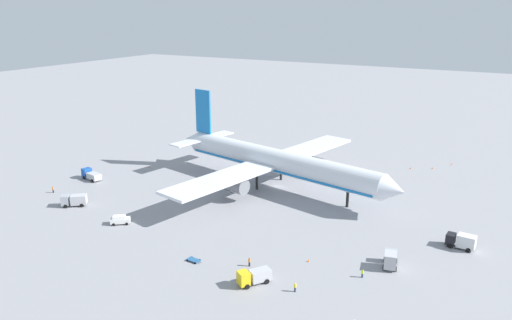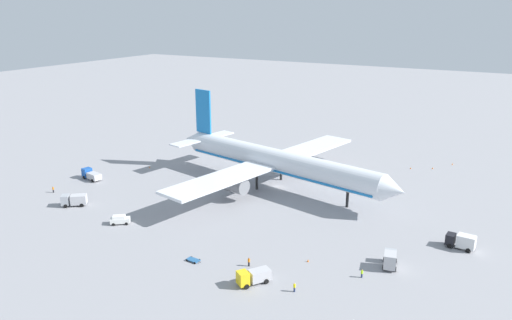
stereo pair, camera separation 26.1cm
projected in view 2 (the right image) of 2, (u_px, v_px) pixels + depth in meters
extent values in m
plane|color=gray|center=(278.00, 187.00, 134.62)|extent=(600.00, 600.00, 0.00)
cylinder|color=silver|center=(278.00, 161.00, 132.51)|extent=(61.48, 18.98, 6.34)
cone|color=silver|center=(394.00, 190.00, 111.47)|extent=(6.25, 7.13, 6.21)
cone|color=silver|center=(193.00, 140.00, 153.96)|extent=(7.45, 7.20, 6.02)
cube|color=#1972BF|center=(203.00, 111.00, 147.88)|extent=(5.97, 1.74, 12.93)
cube|color=silver|center=(218.00, 135.00, 155.03)|extent=(6.45, 11.03, 0.36)
cube|color=silver|center=(188.00, 142.00, 146.24)|extent=(6.45, 11.03, 0.36)
cube|color=silver|center=(310.00, 148.00, 148.34)|extent=(15.37, 32.76, 0.70)
cylinder|color=slate|center=(303.00, 159.00, 144.89)|extent=(5.57, 4.24, 3.28)
cube|color=silver|center=(219.00, 180.00, 121.12)|extent=(15.37, 32.76, 0.70)
cylinder|color=slate|center=(236.00, 185.00, 124.58)|extent=(6.62, 5.16, 4.02)
cylinder|color=black|center=(347.00, 199.00, 120.42)|extent=(0.70, 0.70, 4.07)
cylinder|color=black|center=(281.00, 173.00, 139.68)|extent=(0.70, 0.70, 4.07)
cylinder|color=black|center=(257.00, 182.00, 132.26)|extent=(0.70, 0.70, 4.07)
cube|color=#1972BF|center=(278.00, 168.00, 133.02)|extent=(59.00, 18.16, 0.50)
cube|color=black|center=(451.00, 239.00, 100.86)|extent=(1.83, 2.44, 2.15)
cube|color=silver|center=(466.00, 242.00, 99.22)|extent=(3.59, 2.57, 2.56)
cube|color=black|center=(448.00, 236.00, 101.01)|extent=(0.23, 1.95, 0.95)
cylinder|color=black|center=(449.00, 246.00, 100.16)|extent=(0.92, 0.37, 0.90)
cylinder|color=black|center=(452.00, 242.00, 102.01)|extent=(0.92, 0.37, 0.90)
cylinder|color=black|center=(468.00, 251.00, 98.28)|extent=(0.92, 0.37, 0.90)
cylinder|color=black|center=(470.00, 246.00, 100.13)|extent=(0.92, 0.37, 0.90)
cube|color=#999EA5|center=(390.00, 255.00, 94.38)|extent=(2.46, 1.96, 2.07)
cube|color=#B2B2B7|center=(390.00, 260.00, 91.80)|extent=(2.82, 3.53, 2.67)
cube|color=black|center=(391.00, 251.00, 94.72)|extent=(1.81, 0.48, 0.91)
cylinder|color=black|center=(384.00, 259.00, 94.84)|extent=(0.49, 0.94, 0.90)
cylinder|color=black|center=(396.00, 261.00, 94.24)|extent=(0.49, 0.94, 0.90)
cylinder|color=black|center=(383.00, 267.00, 91.89)|extent=(0.49, 0.94, 0.90)
cylinder|color=black|center=(395.00, 269.00, 91.28)|extent=(0.49, 0.94, 0.90)
cube|color=#194CA5|center=(87.00, 172.00, 141.45)|extent=(2.44, 2.72, 2.38)
cube|color=#B2B2B7|center=(94.00, 176.00, 139.29)|extent=(4.54, 3.15, 1.67)
cube|color=black|center=(85.00, 170.00, 141.71)|extent=(0.47, 1.96, 1.05)
cylinder|color=black|center=(84.00, 177.00, 140.81)|extent=(0.94, 0.47, 0.90)
cylinder|color=black|center=(92.00, 175.00, 142.52)|extent=(0.94, 0.47, 0.90)
cylinder|color=black|center=(92.00, 181.00, 138.13)|extent=(0.94, 0.47, 0.90)
cylinder|color=black|center=(100.00, 179.00, 139.84)|extent=(0.94, 0.47, 0.90)
cube|color=#999EA5|center=(65.00, 200.00, 121.06)|extent=(2.87, 2.98, 2.39)
cube|color=#B2B2B7|center=(79.00, 199.00, 121.53)|extent=(4.34, 4.14, 2.26)
cube|color=black|center=(62.00, 198.00, 120.80)|extent=(1.31, 1.65, 1.05)
cylinder|color=black|center=(66.00, 206.00, 120.29)|extent=(0.89, 0.79, 0.90)
cylinder|color=black|center=(68.00, 203.00, 122.57)|extent=(0.89, 0.79, 0.90)
cylinder|color=black|center=(82.00, 205.00, 120.83)|extent=(0.89, 0.79, 0.90)
cylinder|color=black|center=(83.00, 202.00, 123.11)|extent=(0.89, 0.79, 0.90)
cube|color=yellow|center=(243.00, 278.00, 86.00)|extent=(2.75, 2.66, 2.32)
cube|color=#B2B2B7|center=(259.00, 275.00, 87.45)|extent=(3.81, 4.25, 1.94)
cube|color=black|center=(240.00, 276.00, 85.56)|extent=(1.52, 1.06, 1.02)
cylinder|color=black|center=(247.00, 287.00, 85.51)|extent=(0.75, 0.91, 0.90)
cylinder|color=black|center=(241.00, 281.00, 87.32)|extent=(0.75, 0.91, 0.90)
cylinder|color=black|center=(266.00, 281.00, 87.16)|extent=(0.75, 0.91, 0.90)
cylinder|color=black|center=(261.00, 276.00, 88.97)|extent=(0.75, 0.91, 0.90)
cube|color=white|center=(120.00, 220.00, 111.32)|extent=(4.52, 4.06, 1.10)
cube|color=white|center=(119.00, 217.00, 111.05)|extent=(3.19, 2.98, 0.55)
cylinder|color=black|center=(127.00, 220.00, 112.54)|extent=(0.64, 0.56, 0.64)
cylinder|color=black|center=(126.00, 224.00, 110.79)|extent=(0.64, 0.56, 0.64)
cylinder|color=black|center=(115.00, 221.00, 112.18)|extent=(0.64, 0.56, 0.64)
cylinder|color=black|center=(113.00, 225.00, 110.42)|extent=(0.64, 0.56, 0.64)
cube|color=#26598C|center=(193.00, 260.00, 95.03)|extent=(2.69, 1.58, 0.15)
cylinder|color=#333338|center=(200.00, 262.00, 94.18)|extent=(0.60, 0.12, 0.08)
cylinder|color=black|center=(200.00, 260.00, 95.09)|extent=(0.41, 0.15, 0.40)
cylinder|color=black|center=(195.00, 263.00, 93.97)|extent=(0.41, 0.15, 0.40)
cylinder|color=black|center=(192.00, 257.00, 96.13)|extent=(0.41, 0.15, 0.40)
cylinder|color=black|center=(187.00, 260.00, 95.01)|extent=(0.41, 0.15, 0.40)
cylinder|color=navy|center=(294.00, 289.00, 84.71)|extent=(0.35, 0.35, 0.85)
cylinder|color=yellow|center=(294.00, 286.00, 84.49)|extent=(0.43, 0.43, 0.64)
sphere|color=beige|center=(295.00, 283.00, 84.37)|extent=(0.23, 0.23, 0.23)
cylinder|color=black|center=(249.00, 264.00, 93.14)|extent=(0.38, 0.38, 0.87)
cylinder|color=orange|center=(249.00, 260.00, 92.92)|extent=(0.48, 0.48, 0.65)
sphere|color=#8C6647|center=(249.00, 258.00, 92.79)|extent=(0.23, 0.23, 0.23)
cylinder|color=black|center=(53.00, 191.00, 130.39)|extent=(0.33, 0.33, 0.83)
cylinder|color=orange|center=(53.00, 188.00, 130.18)|extent=(0.41, 0.41, 0.62)
sphere|color=#8C6647|center=(53.00, 187.00, 130.06)|extent=(0.22, 0.22, 0.22)
cylinder|color=navy|center=(362.00, 275.00, 89.21)|extent=(0.38, 0.38, 0.80)
cylinder|color=#B2F219|center=(362.00, 272.00, 89.01)|extent=(0.48, 0.48, 0.60)
sphere|color=#8C6647|center=(362.00, 270.00, 88.89)|extent=(0.22, 0.22, 0.22)
cone|color=orange|center=(452.00, 164.00, 153.53)|extent=(0.36, 0.36, 0.55)
cone|color=orange|center=(433.00, 168.00, 149.59)|extent=(0.36, 0.36, 0.55)
cone|color=orange|center=(308.00, 260.00, 94.80)|extent=(0.36, 0.36, 0.55)
cone|color=orange|center=(150.00, 167.00, 150.53)|extent=(0.36, 0.36, 0.55)
cone|color=orange|center=(411.00, 168.00, 149.63)|extent=(0.36, 0.36, 0.55)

